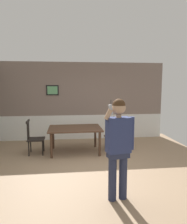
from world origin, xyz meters
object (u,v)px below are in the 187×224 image
(chair_by_doorway, at_px, (113,136))
(person_figure, at_px, (119,142))
(chair_near_window, at_px, (35,138))
(dining_table, at_px, (75,130))

(chair_by_doorway, xyz_separation_m, person_figure, (-0.49, -2.71, 0.55))
(person_figure, bearing_deg, chair_near_window, -66.33)
(dining_table, xyz_separation_m, person_figure, (0.66, -2.69, 0.36))
(chair_near_window, height_order, chair_by_doorway, chair_by_doorway)
(chair_near_window, bearing_deg, dining_table, 88.82)
(chair_by_doorway, bearing_deg, chair_near_window, 86.75)
(chair_by_doorway, distance_m, person_figure, 2.81)
(dining_table, relative_size, chair_near_window, 1.57)
(dining_table, bearing_deg, chair_by_doorway, 1.01)
(chair_near_window, bearing_deg, chair_by_doorway, 88.85)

